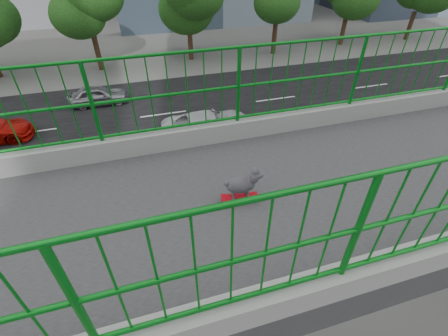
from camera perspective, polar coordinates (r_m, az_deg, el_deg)
The scene contains 10 objects.
road at distance 18.40m, azimuth -9.78°, elevation 5.54°, with size 18.00×90.00×0.02m, color black.
footbridge at distance 5.33m, azimuth 6.94°, elevation -18.90°, with size 3.00×24.00×7.00m.
railing at distance 3.84m, azimuth 9.15°, elevation -2.20°, with size 3.00×24.00×1.42m.
street_trees at distance 29.16m, azimuth -12.96°, elevation 27.20°, with size 5.30×60.40×7.26m.
skateboard at distance 3.80m, azimuth 2.90°, elevation -5.47°, with size 0.21×0.47×0.06m.
poodle at distance 3.66m, azimuth 3.39°, elevation -2.88°, with size 0.24×0.46×0.39m.
car_0 at distance 12.51m, azimuth -20.95°, elevation -10.63°, with size 1.88×4.67×1.59m, color silver.
car_1 at distance 17.31m, azimuth 17.51°, elevation 4.65°, with size 1.46×4.19×1.38m, color #AC0C06.
car_2 at distance 17.82m, azimuth -2.56°, elevation 7.76°, with size 2.50×5.43×1.51m, color silver.
car_4 at distance 23.36m, azimuth -22.15°, elevation 12.32°, with size 1.55×3.85×1.31m, color gray.
Camera 1 is at (2.61, -1.41, 9.65)m, focal length 24.85 mm.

